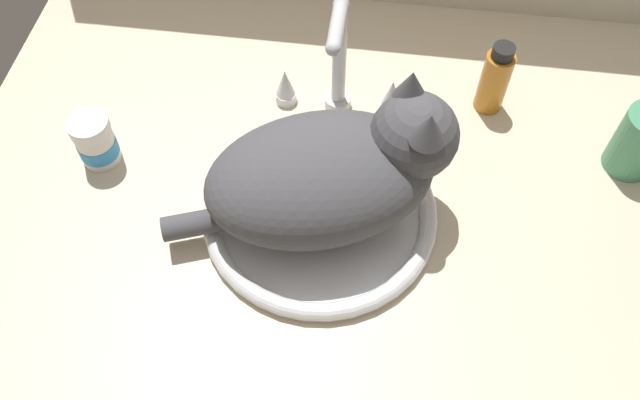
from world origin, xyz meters
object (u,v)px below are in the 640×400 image
object	(u,v)px
faucet	(338,72)
cat	(339,171)
sink_basin	(320,212)
pill_bottle	(96,142)
amber_bottle	(495,79)

from	to	relation	value
faucet	cat	bearing A→B (deg)	-83.12
sink_basin	pill_bottle	world-z (taller)	pill_bottle
faucet	cat	xyz separation A→B (cm)	(2.23, -18.49, 1.70)
sink_basin	faucet	bearing A→B (deg)	90.00
sink_basin	cat	xyz separation A→B (cm)	(2.23, 0.83, 8.59)
cat	amber_bottle	distance (cm)	30.50
sink_basin	faucet	world-z (taller)	faucet
sink_basin	amber_bottle	bearing A→B (deg)	46.00
sink_basin	faucet	distance (cm)	20.51
faucet	pill_bottle	bearing A→B (deg)	-157.04
pill_bottle	cat	bearing A→B (deg)	-7.98
sink_basin	faucet	size ratio (longest dim) A/B	1.56
faucet	pill_bottle	distance (cm)	35.26
faucet	amber_bottle	world-z (taller)	faucet
pill_bottle	amber_bottle	world-z (taller)	amber_bottle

